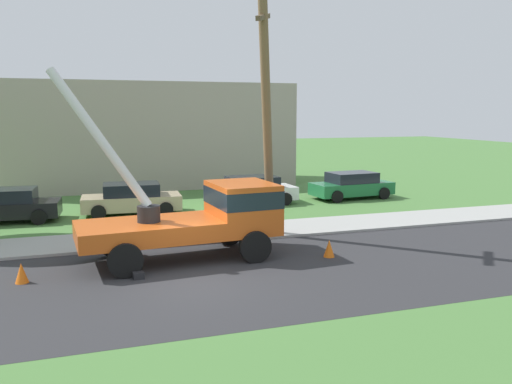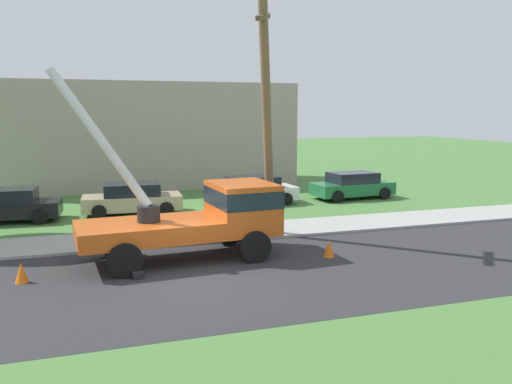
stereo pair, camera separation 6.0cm
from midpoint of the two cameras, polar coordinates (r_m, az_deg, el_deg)
ground_plane at (r=26.46m, az=-11.68°, el=-1.57°), size 120.00×120.00×0.00m
road_asphalt at (r=14.93m, az=-6.32°, el=-9.44°), size 80.00×7.54×0.01m
sidewalk_strip at (r=19.78m, az=-9.40°, el=-4.83°), size 80.00×2.72×0.10m
utility_truck at (r=16.85m, az=-5.54°, el=-2.39°), size 6.92×3.23×5.98m
leaning_utility_pole at (r=18.64m, az=1.27°, el=8.45°), size 1.56×2.48×8.87m
traffic_cone_ahead at (r=17.15m, az=8.05°, el=-6.11°), size 0.36×0.36×0.56m
traffic_cone_behind at (r=15.85m, az=-24.06°, el=-8.04°), size 0.36×0.36×0.56m
traffic_cone_curbside at (r=18.60m, az=0.84°, el=-4.85°), size 0.36×0.36×0.56m
parked_sedan_black at (r=24.63m, az=-25.52°, el=-1.33°), size 4.52×2.22×1.42m
parked_sedan_tan at (r=24.60m, az=-13.25°, el=-0.71°), size 4.49×2.18×1.42m
parked_sedan_white at (r=26.51m, az=-0.29°, el=0.18°), size 4.48×2.15×1.42m
parked_sedan_green at (r=28.77m, az=10.50°, el=0.71°), size 4.52×2.23×1.42m
lowrise_building_backdrop at (r=33.97m, az=-11.70°, el=6.10°), size 18.00×6.00×6.40m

